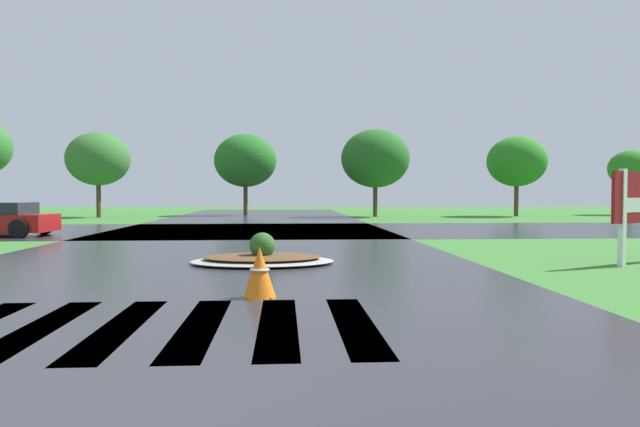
# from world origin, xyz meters

# --- Properties ---
(asphalt_roadway) EXTENTS (11.24, 80.00, 0.01)m
(asphalt_roadway) POSITION_xyz_m (0.00, 10.00, 0.00)
(asphalt_roadway) COLOR #2B2B30
(asphalt_roadway) RESTS_ON ground
(asphalt_cross_road) EXTENTS (90.00, 10.11, 0.01)m
(asphalt_cross_road) POSITION_xyz_m (0.00, 21.01, 0.00)
(asphalt_cross_road) COLOR #2B2B30
(asphalt_cross_road) RESTS_ON ground
(crosswalk_stripes) EXTENTS (4.95, 3.15, 0.01)m
(crosswalk_stripes) POSITION_xyz_m (-0.00, 3.76, 0.00)
(crosswalk_stripes) COLOR white
(crosswalk_stripes) RESTS_ON ground
(median_island) EXTENTS (3.10, 2.11, 0.68)m
(median_island) POSITION_xyz_m (0.96, 9.65, 0.13)
(median_island) COLOR #9E9B93
(median_island) RESTS_ON ground
(traffic_cone) EXTENTS (0.48, 0.48, 0.75)m
(traffic_cone) POSITION_xyz_m (1.06, 5.56, 0.37)
(traffic_cone) COLOR orange
(traffic_cone) RESTS_ON ground
(background_treeline) EXTENTS (47.47, 6.95, 6.39)m
(background_treeline) POSITION_xyz_m (-0.43, 35.10, 3.81)
(background_treeline) COLOR #4C3823
(background_treeline) RESTS_ON ground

